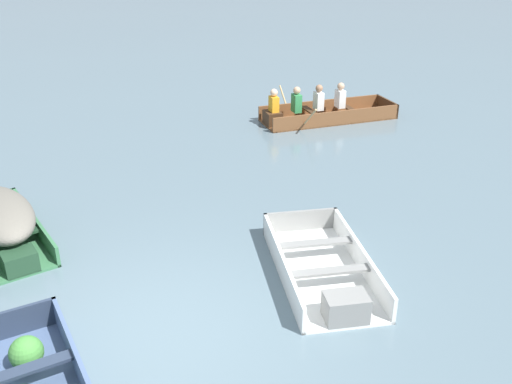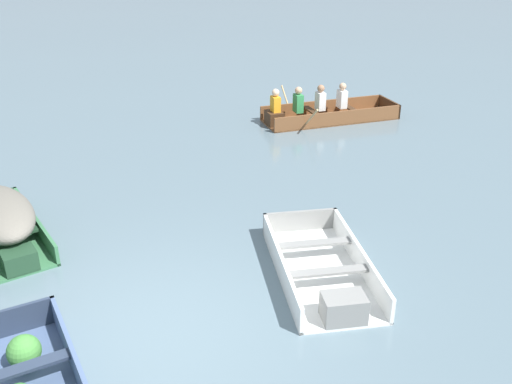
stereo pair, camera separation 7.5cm
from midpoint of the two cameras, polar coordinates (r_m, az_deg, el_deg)
ground_plane at (r=7.12m, az=-10.07°, el=-14.28°), size 80.00×80.00×0.00m
skiff_white_near_moored at (r=8.02m, az=6.56°, el=-7.86°), size 2.51×2.69×0.38m
skiff_green_mid_moored at (r=9.56m, az=-24.42°, el=-2.49°), size 2.66×1.99×0.73m
rowboat_wooden_brown_with_crew at (r=14.48m, az=6.21°, el=7.99°), size 3.03×3.24×0.93m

